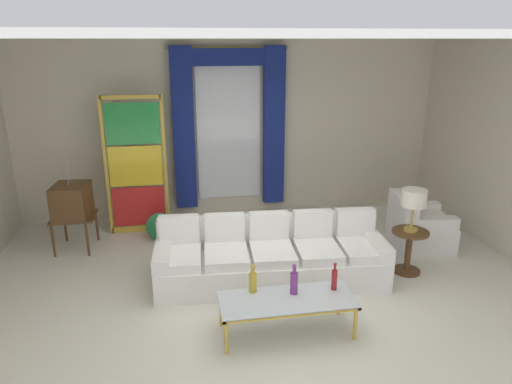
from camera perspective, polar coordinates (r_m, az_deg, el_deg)
ground_plane at (r=5.90m, az=1.16°, el=-12.48°), size 16.00×16.00×0.00m
wall_rear at (r=8.24m, az=-2.98°, el=7.56°), size 8.00×0.12×3.00m
ceiling_slab at (r=5.87m, az=-0.25°, el=18.27°), size 8.00×7.60×0.04m
curtained_window at (r=8.03m, az=-3.26°, el=9.02°), size 2.00×0.17×2.70m
couch_white_long at (r=6.16m, az=1.76°, el=-7.87°), size 2.97×1.11×0.86m
coffee_table at (r=5.08m, az=3.76°, el=-13.09°), size 1.42×0.57×0.41m
bottle_blue_decanter at (r=5.09m, az=4.62°, el=-10.77°), size 0.08×0.08×0.35m
bottle_crystal_tall at (r=5.11m, az=-0.39°, el=-10.71°), size 0.08×0.08×0.32m
bottle_amber_squat at (r=5.22m, az=9.46°, el=-10.31°), size 0.06×0.06×0.32m
vintage_tv at (r=7.37m, az=-21.41°, el=-1.18°), size 0.62×0.64×1.35m
armchair_white at (r=7.49m, az=18.95°, el=-4.19°), size 0.92×0.91×0.80m
stained_glass_divider at (r=7.63m, az=-14.31°, el=2.75°), size 0.95×0.05×2.20m
peacock_figurine at (r=7.41m, az=-11.55°, el=-4.36°), size 0.44×0.60×0.50m
round_side_table at (r=6.62m, az=18.01°, el=-6.43°), size 0.48×0.48×0.59m
table_lamp_brass at (r=6.38m, az=18.59°, el=-0.91°), size 0.32×0.32×0.57m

